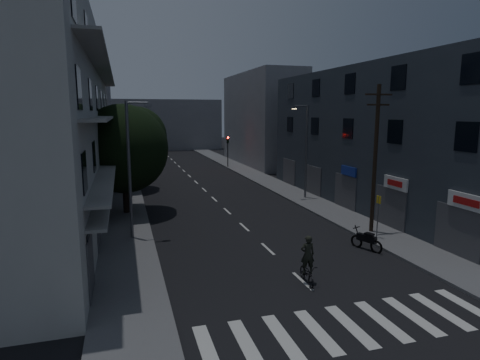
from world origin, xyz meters
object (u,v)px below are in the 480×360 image
motorcycle (366,241)px  cyclist (307,267)px  utility_pole (375,156)px  bus_stop_sign (378,209)px

motorcycle → cyclist: 5.95m
utility_pole → cyclist: utility_pole is taller
utility_pole → cyclist: 9.99m
utility_pole → motorcycle: (-2.06, -2.55, -4.36)m
utility_pole → bus_stop_sign: utility_pole is taller
bus_stop_sign → cyclist: size_ratio=1.15×
utility_pole → motorcycle: size_ratio=4.71×
utility_pole → cyclist: bearing=-141.6°
bus_stop_sign → motorcycle: bus_stop_sign is taller
motorcycle → cyclist: cyclist is taller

